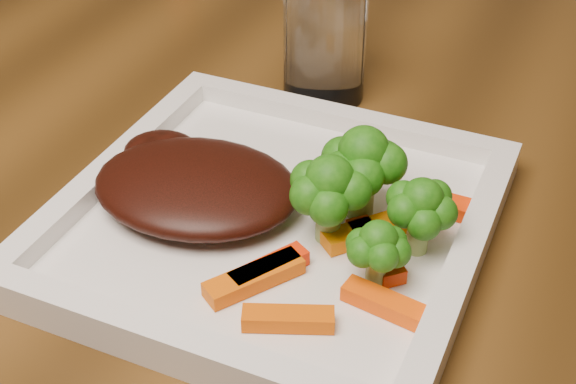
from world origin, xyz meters
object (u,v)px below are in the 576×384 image
at_px(steak, 196,186).
at_px(drinking_glass, 325,31).
at_px(dining_table, 75,300).
at_px(plate, 274,226).

bearing_deg(steak, drinking_glass, 85.34).
xyz_separation_m(dining_table, steak, (0.31, -0.19, 0.40)).
distance_m(plate, drinking_glass, 0.20).
height_order(steak, drinking_glass, drinking_glass).
height_order(dining_table, steak, steak).
bearing_deg(plate, steak, -173.04).
xyz_separation_m(plate, drinking_glass, (-0.04, 0.18, 0.05)).
bearing_deg(drinking_glass, dining_table, 179.64).
distance_m(steak, drinking_glass, 0.19).
relative_size(dining_table, plate, 5.93).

